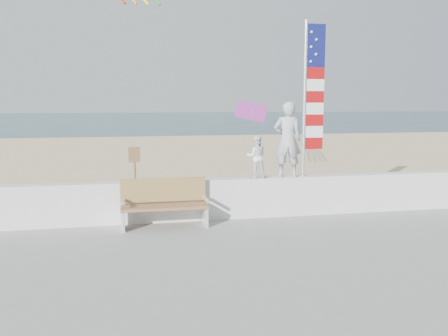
{
  "coord_description": "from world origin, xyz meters",
  "views": [
    {
      "loc": [
        -1.87,
        -8.23,
        2.8
      ],
      "look_at": [
        0.2,
        1.8,
        1.35
      ],
      "focal_mm": 38.0,
      "sensor_mm": 36.0,
      "label": 1
    }
  ],
  "objects_px": {
    "flag": "(310,92)",
    "bench": "(164,203)",
    "adult": "(287,139)",
    "child": "(256,157)"
  },
  "relations": [
    {
      "from": "flag",
      "to": "bench",
      "type": "bearing_deg",
      "value": -172.31
    },
    {
      "from": "adult",
      "to": "child",
      "type": "xyz_separation_m",
      "value": [
        -0.73,
        0.0,
        -0.37
      ]
    },
    {
      "from": "child",
      "to": "adult",
      "type": "bearing_deg",
      "value": -171.49
    },
    {
      "from": "adult",
      "to": "flag",
      "type": "bearing_deg",
      "value": -164.86
    },
    {
      "from": "bench",
      "to": "flag",
      "type": "xyz_separation_m",
      "value": [
        3.36,
        0.45,
        2.3
      ]
    },
    {
      "from": "bench",
      "to": "child",
      "type": "bearing_deg",
      "value": 12.1
    },
    {
      "from": "flag",
      "to": "child",
      "type": "bearing_deg",
      "value": 179.99
    },
    {
      "from": "adult",
      "to": "flag",
      "type": "relative_size",
      "value": 0.49
    },
    {
      "from": "adult",
      "to": "bench",
      "type": "relative_size",
      "value": 0.95
    },
    {
      "from": "child",
      "to": "bench",
      "type": "height_order",
      "value": "child"
    }
  ]
}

